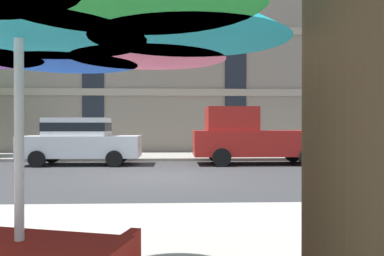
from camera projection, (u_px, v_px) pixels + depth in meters
ground_plane at (157, 177)px, 11.56m from camera, size 120.00×120.00×0.00m
sidewalk_far at (164, 157)px, 18.36m from camera, size 56.00×3.60×0.12m
apartment_building at (167, 3)px, 26.47m from camera, size 43.89×12.08×19.20m
sedan_white at (80, 140)px, 15.13m from camera, size 4.40×1.98×1.78m
pickup_red at (253, 138)px, 15.40m from camera, size 5.10×2.12×2.20m
patio_umbrella at (19, 8)px, 2.54m from camera, size 3.48×3.48×2.51m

